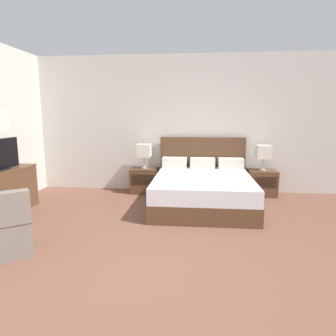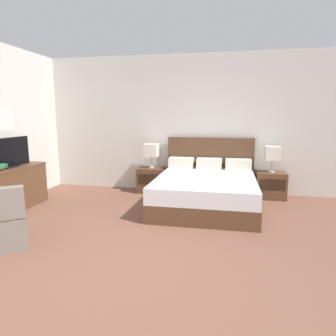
{
  "view_description": "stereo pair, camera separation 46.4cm",
  "coord_description": "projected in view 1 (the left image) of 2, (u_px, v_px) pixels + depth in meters",
  "views": [
    {
      "loc": [
        0.4,
        -2.61,
        1.56
      ],
      "look_at": [
        -0.05,
        1.94,
        0.75
      ],
      "focal_mm": 32.0,
      "sensor_mm": 36.0,
      "label": 1
    },
    {
      "loc": [
        0.86,
        -2.54,
        1.56
      ],
      "look_at": [
        -0.05,
        1.94,
        0.75
      ],
      "focal_mm": 32.0,
      "sensor_mm": 36.0,
      "label": 2
    }
  ],
  "objects": [
    {
      "name": "ground_plane",
      "position": [
        153.0,
        280.0,
        2.87
      ],
      "size": [
        10.6,
        10.6,
        0.0
      ],
      "primitive_type": "plane",
      "color": "brown"
    },
    {
      "name": "wall_back",
      "position": [
        178.0,
        124.0,
        6.12
      ],
      "size": [
        7.0,
        0.06,
        2.76
      ],
      "primitive_type": "cube",
      "color": "beige",
      "rests_on": "ground"
    },
    {
      "name": "bed",
      "position": [
        203.0,
        188.0,
        5.24
      ],
      "size": [
        1.71,
        2.07,
        1.12
      ],
      "color": "brown",
      "rests_on": "ground"
    },
    {
      "name": "nightstand_left",
      "position": [
        144.0,
        180.0,
        6.09
      ],
      "size": [
        0.54,
        0.41,
        0.5
      ],
      "color": "brown",
      "rests_on": "ground"
    },
    {
      "name": "nightstand_right",
      "position": [
        262.0,
        183.0,
        5.87
      ],
      "size": [
        0.54,
        0.41,
        0.5
      ],
      "color": "brown",
      "rests_on": "ground"
    },
    {
      "name": "table_lamp_left",
      "position": [
        144.0,
        151.0,
        5.99
      ],
      "size": [
        0.27,
        0.27,
        0.49
      ],
      "color": "#B7B7BC",
      "rests_on": "nightstand_left"
    },
    {
      "name": "table_lamp_right",
      "position": [
        264.0,
        152.0,
        5.76
      ],
      "size": [
        0.27,
        0.27,
        0.49
      ],
      "color": "#B7B7BC",
      "rests_on": "nightstand_right"
    },
    {
      "name": "dresser",
      "position": [
        5.0,
        191.0,
        4.77
      ],
      "size": [
        0.46,
        1.18,
        0.72
      ],
      "color": "brown",
      "rests_on": "ground"
    }
  ]
}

